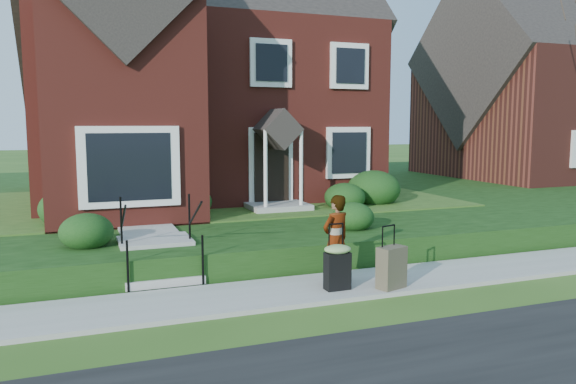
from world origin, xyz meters
name	(u,v)px	position (x,y,z in m)	size (l,w,h in m)	color
ground	(316,291)	(0.00, 0.00, 0.00)	(120.00, 120.00, 0.00)	#2D5119
sidewalk	(316,289)	(0.00, 0.00, 0.04)	(60.00, 1.60, 0.08)	#9E9B93
terrace	(299,193)	(4.00, 10.90, 0.30)	(44.00, 20.00, 0.60)	black
walkway	(141,219)	(-2.50, 5.00, 0.63)	(1.20, 6.00, 0.06)	#9E9B93
main_house	(193,52)	(-0.21, 9.61, 5.26)	(10.40, 10.20, 9.40)	maroon
neighbour_house	(547,72)	(16.00, 11.00, 5.25)	(9.40, 8.00, 9.20)	maroon
front_steps	(158,254)	(-2.50, 1.84, 0.47)	(1.40, 2.02, 1.50)	#9E9B93
foundation_shrubs	(258,197)	(0.46, 4.84, 1.06)	(9.86, 4.62, 1.10)	black
woman	(336,239)	(0.44, 0.12, 0.88)	(0.59, 0.38, 1.61)	#999999
suitcase_black	(337,264)	(0.28, -0.28, 0.53)	(0.49, 0.40, 1.16)	black
suitcase_olive	(391,267)	(1.20, -0.55, 0.45)	(0.58, 0.43, 1.11)	brown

